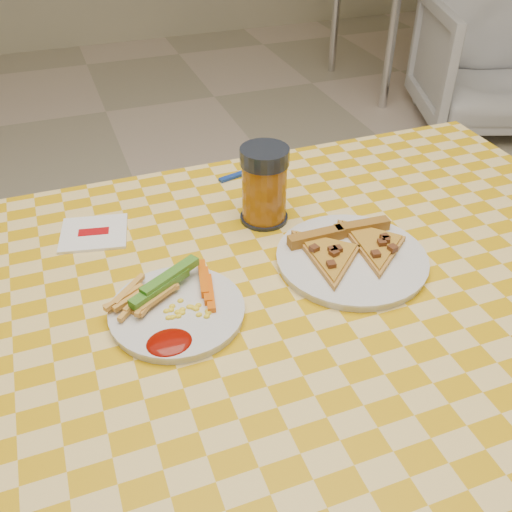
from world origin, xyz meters
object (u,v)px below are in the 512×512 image
Objects in this scene: drink_glass at (264,186)px; table at (285,321)px; plate_left at (177,313)px; plate_right at (351,260)px; bg_chair at (494,59)px.

table is at bearing -100.60° from drink_glass.
plate_right is (0.30, 0.02, 0.00)m from plate_left.
plate_left is at bearing -137.10° from drink_glass.
drink_glass reaches higher than plate_left.
plate_left is 0.30m from drink_glass.
bg_chair is at bearing 39.77° from plate_left.
bg_chair is (1.90, 1.56, -0.46)m from drink_glass.
plate_left is 0.80× the size of plate_right.
plate_left is at bearing -120.44° from bg_chair.
plate_right is 2.55m from bg_chair.
drink_glass is at bearing 116.65° from plate_right.
plate_right is 1.72× the size of drink_glass.
drink_glass reaches higher than table.
plate_right is at bearing -63.35° from drink_glass.
bg_chair is at bearing 43.76° from plate_right.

